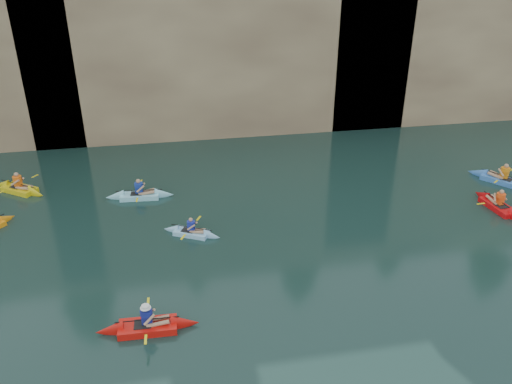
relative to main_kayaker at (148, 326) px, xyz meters
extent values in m
cube|color=tan|center=(3.17, 26.22, 5.84)|extent=(70.00, 16.00, 12.00)
cube|color=tan|center=(5.17, 18.82, 5.54)|extent=(24.00, 2.40, 11.40)
cube|color=tan|center=(25.17, 18.82, 4.76)|extent=(26.00, 2.40, 9.84)
cube|color=black|center=(-0.83, 18.17, 1.44)|extent=(3.50, 1.00, 3.20)
cube|color=black|center=(13.17, 18.17, 2.09)|extent=(5.00, 1.00, 4.50)
cube|color=red|center=(0.00, 0.00, -0.02)|extent=(2.58, 0.89, 0.29)
cone|color=red|center=(1.20, -0.04, -0.02)|extent=(0.93, 0.80, 0.76)
cone|color=red|center=(-1.20, 0.04, -0.02)|extent=(0.93, 0.80, 0.76)
cube|color=black|center=(-0.15, 0.01, 0.10)|extent=(0.57, 0.50, 0.04)
cube|color=navy|center=(0.00, 0.00, 0.38)|extent=(0.34, 0.22, 0.48)
sphere|color=tan|center=(0.00, 0.00, 0.73)|extent=(0.20, 0.20, 0.20)
cylinder|color=black|center=(0.00, 0.00, 0.27)|extent=(2.04, 0.11, 0.04)
cube|color=yellow|center=(0.03, 0.92, 0.27)|extent=(0.09, 0.42, 0.02)
cube|color=yellow|center=(-0.03, -0.92, 0.27)|extent=(0.09, 0.42, 0.02)
cylinder|color=white|center=(0.00, 0.00, 0.77)|extent=(0.35, 0.35, 0.10)
cone|color=orange|center=(-6.35, 8.55, -0.04)|extent=(1.07, 1.08, 0.70)
cube|color=#94CEF8|center=(1.82, 5.77, -0.05)|extent=(2.11, 1.53, 0.23)
cone|color=#94CEF8|center=(2.67, 5.32, -0.05)|extent=(0.93, 0.89, 0.63)
cone|color=#94CEF8|center=(0.97, 6.21, -0.05)|extent=(0.93, 0.89, 0.63)
cube|color=black|center=(1.69, 5.84, 0.04)|extent=(0.67, 0.60, 0.04)
cube|color=#1B2899|center=(1.82, 5.77, 0.28)|extent=(0.34, 0.30, 0.42)
sphere|color=tan|center=(1.82, 5.77, 0.58)|extent=(0.18, 0.18, 0.18)
cylinder|color=black|center=(1.82, 5.77, 0.21)|extent=(1.67, 0.89, 0.04)
cube|color=yellow|center=(2.20, 6.51, 0.21)|extent=(0.27, 0.41, 0.02)
cube|color=yellow|center=(1.43, 5.03, 0.21)|extent=(0.27, 0.41, 0.02)
cube|color=red|center=(16.32, 5.45, -0.02)|extent=(0.97, 2.69, 0.28)
cone|color=red|center=(16.23, 6.69, -0.02)|extent=(0.82, 0.98, 0.76)
cube|color=black|center=(16.33, 5.30, 0.08)|extent=(0.51, 0.58, 0.04)
cube|color=#FF5115|center=(16.32, 5.45, 0.38)|extent=(0.25, 0.36, 0.51)
sphere|color=tan|center=(16.32, 5.45, 0.75)|extent=(0.21, 0.21, 0.21)
cylinder|color=black|center=(16.32, 5.45, 0.25)|extent=(0.19, 2.24, 0.04)
cube|color=yellow|center=(15.30, 5.38, 0.25)|extent=(0.42, 0.11, 0.02)
cube|color=gold|center=(-6.48, 11.69, -0.02)|extent=(2.50, 2.12, 0.29)
cone|color=gold|center=(-5.53, 11.01, -0.02)|extent=(1.17, 1.16, 0.80)
cone|color=gold|center=(-7.43, 12.37, -0.02)|extent=(1.17, 1.16, 0.80)
cube|color=black|center=(-6.60, 11.78, 0.10)|extent=(0.74, 0.72, 0.04)
cube|color=orange|center=(-6.48, 11.69, 0.41)|extent=(0.43, 0.40, 0.53)
sphere|color=tan|center=(-6.48, 11.69, 0.79)|extent=(0.22, 0.22, 0.22)
cylinder|color=black|center=(-6.48, 11.69, 0.27)|extent=(1.94, 1.40, 0.04)
cube|color=yellow|center=(-5.85, 12.57, 0.27)|extent=(0.31, 0.39, 0.02)
cube|color=yellow|center=(-7.11, 10.81, 0.27)|extent=(0.31, 0.39, 0.02)
cube|color=#91DFF3|center=(-0.45, 9.82, -0.02)|extent=(2.62, 0.99, 0.28)
cone|color=#91DFF3|center=(0.76, 9.72, -0.02)|extent=(0.96, 0.83, 0.77)
cone|color=#91DFF3|center=(-1.66, 9.91, -0.02)|extent=(0.96, 0.83, 0.77)
cube|color=black|center=(-0.60, 9.83, 0.09)|extent=(0.59, 0.52, 0.04)
cube|color=navy|center=(-0.45, 9.82, 0.38)|extent=(0.37, 0.25, 0.51)
sphere|color=tan|center=(-0.45, 9.82, 0.75)|extent=(0.22, 0.22, 0.22)
cylinder|color=black|center=(-0.45, 9.82, 0.26)|extent=(2.26, 0.21, 0.04)
cube|color=yellow|center=(-0.37, 10.85, 0.26)|extent=(0.11, 0.42, 0.02)
cube|color=yellow|center=(-0.53, 8.79, 0.26)|extent=(0.11, 0.42, 0.02)
cube|color=#3E79D2|center=(18.37, 8.06, -0.01)|extent=(2.36, 2.89, 0.30)
cone|color=#3E79D2|center=(17.59, 9.19, -0.01)|extent=(1.26, 1.31, 0.81)
cube|color=black|center=(18.46, 7.94, 0.10)|extent=(0.73, 0.74, 0.04)
cube|color=orange|center=(18.37, 8.06, 0.42)|extent=(0.41, 0.44, 0.54)
sphere|color=tan|center=(18.37, 8.06, 0.81)|extent=(0.23, 0.23, 0.23)
cylinder|color=black|center=(18.37, 8.06, 0.27)|extent=(1.40, 2.00, 0.04)
cube|color=yellow|center=(17.47, 7.43, 0.27)|extent=(0.39, 0.30, 0.02)
cube|color=yellow|center=(19.28, 8.69, 0.27)|extent=(0.39, 0.30, 0.02)
camera|label=1|loc=(1.10, -13.01, 10.95)|focal=35.00mm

